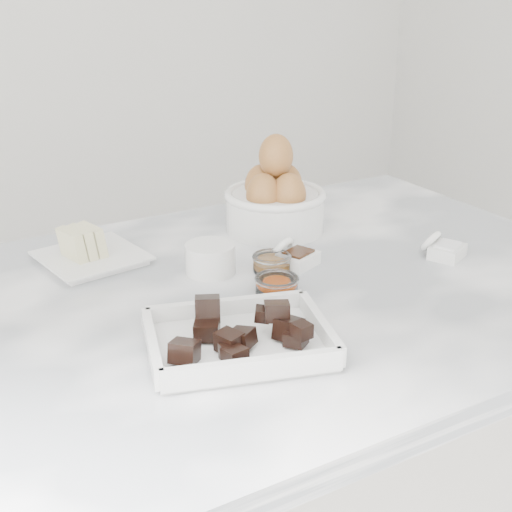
{
  "coord_description": "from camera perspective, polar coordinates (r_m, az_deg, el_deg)",
  "views": [
    {
      "loc": [
        -0.5,
        -0.87,
        1.41
      ],
      "look_at": [
        0.02,
        0.03,
        0.98
      ],
      "focal_mm": 50.0,
      "sensor_mm": 36.0,
      "label": 1
    }
  ],
  "objects": [
    {
      "name": "sugar_ramekin",
      "position": [
        1.16,
        -3.68,
        -0.1
      ],
      "size": [
        0.08,
        0.08,
        0.05
      ],
      "color": "white",
      "rests_on": "marble_slab"
    },
    {
      "name": "butter_plate",
      "position": [
        1.23,
        -13.18,
        0.41
      ],
      "size": [
        0.18,
        0.18,
        0.06
      ],
      "color": "white",
      "rests_on": "marble_slab"
    },
    {
      "name": "vanilla_spoon",
      "position": [
        1.19,
        3.08,
        0.01
      ],
      "size": [
        0.08,
        0.09,
        0.05
      ],
      "color": "white",
      "rests_on": "marble_slab"
    },
    {
      "name": "egg_bowl",
      "position": [
        1.34,
        1.53,
        4.51
      ],
      "size": [
        0.19,
        0.19,
        0.18
      ],
      "color": "white",
      "rests_on": "marble_slab"
    },
    {
      "name": "marble_slab",
      "position": [
        1.12,
        -0.11,
        -3.54
      ],
      "size": [
        1.2,
        0.8,
        0.04
      ],
      "primitive_type": "cube",
      "color": "white",
      "rests_on": "cabinet"
    },
    {
      "name": "zest_bowl",
      "position": [
        1.09,
        1.66,
        -2.33
      ],
      "size": [
        0.07,
        0.07,
        0.03
      ],
      "color": "white",
      "rests_on": "marble_slab"
    },
    {
      "name": "chocolate_dish",
      "position": [
        0.93,
        -1.42,
        -6.19
      ],
      "size": [
        0.28,
        0.24,
        0.06
      ],
      "color": "white",
      "rests_on": "marble_slab"
    },
    {
      "name": "honey_bowl",
      "position": [
        1.17,
        1.27,
        -0.52
      ],
      "size": [
        0.07,
        0.07,
        0.03
      ],
      "color": "white",
      "rests_on": "marble_slab"
    },
    {
      "name": "salt_spoon",
      "position": [
        1.27,
        14.74,
        0.59
      ],
      "size": [
        0.08,
        0.09,
        0.05
      ],
      "color": "white",
      "rests_on": "marble_slab"
    }
  ]
}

